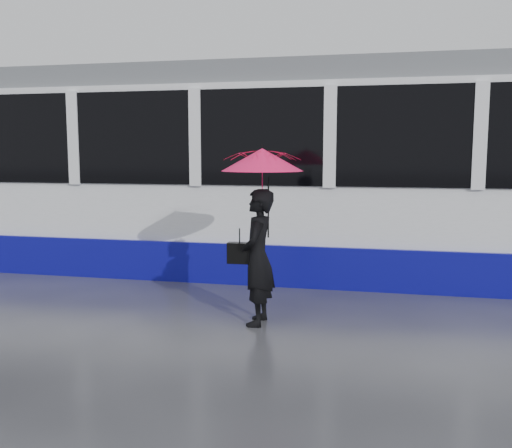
# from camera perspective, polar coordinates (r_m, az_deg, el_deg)

# --- Properties ---
(ground) EXTENTS (90.00, 90.00, 0.00)m
(ground) POSITION_cam_1_polar(r_m,az_deg,el_deg) (7.62, -7.51, -7.98)
(ground) COLOR #2E2E33
(ground) RESTS_ON ground
(rails) EXTENTS (34.00, 1.51, 0.02)m
(rails) POSITION_cam_1_polar(r_m,az_deg,el_deg) (9.94, -2.55, -4.27)
(rails) COLOR #3F3D38
(rails) RESTS_ON ground
(tram) EXTENTS (26.00, 2.56, 3.35)m
(tram) POSITION_cam_1_polar(r_m,az_deg,el_deg) (11.29, -21.11, 4.96)
(tram) COLOR white
(tram) RESTS_ON ground
(woman) EXTENTS (0.40, 0.59, 1.57)m
(woman) POSITION_cam_1_polar(r_m,az_deg,el_deg) (6.56, 0.17, -3.34)
(woman) COLOR black
(woman) RESTS_ON ground
(umbrella) EXTENTS (0.95, 0.95, 1.06)m
(umbrella) POSITION_cam_1_polar(r_m,az_deg,el_deg) (6.44, 0.61, 4.86)
(umbrella) COLOR #EF1458
(umbrella) RESTS_ON ground
(handbag) EXTENTS (0.28, 0.13, 0.42)m
(handbag) POSITION_cam_1_polar(r_m,az_deg,el_deg) (6.62, -1.65, -2.91)
(handbag) COLOR black
(handbag) RESTS_ON ground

